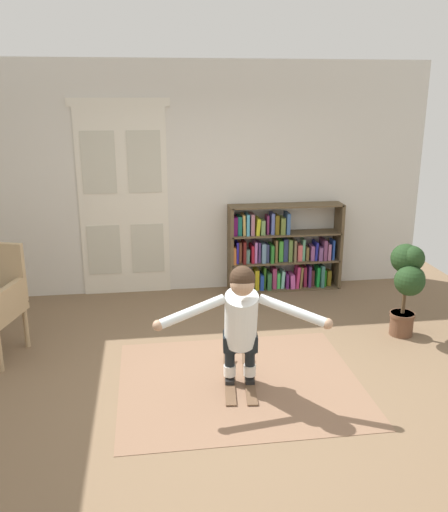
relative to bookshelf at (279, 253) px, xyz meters
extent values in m
plane|color=brown|center=(-1.07, -2.39, -0.50)|extent=(7.20, 7.20, 0.00)
cube|color=silver|center=(-1.07, 0.21, 0.95)|extent=(6.00, 0.10, 2.90)
cube|color=silver|center=(-2.25, 0.16, 0.68)|extent=(0.55, 0.04, 2.35)
cube|color=beige|center=(-2.25, 0.14, 1.20)|extent=(0.41, 0.01, 0.76)
cube|color=beige|center=(-2.25, 0.14, 0.09)|extent=(0.41, 0.01, 0.64)
cube|color=silver|center=(-1.70, 0.16, 0.68)|extent=(0.55, 0.04, 2.35)
cube|color=beige|center=(-1.70, 0.14, 1.20)|extent=(0.41, 0.01, 0.76)
cube|color=beige|center=(-1.70, 0.14, 0.09)|extent=(0.41, 0.01, 0.64)
cube|color=silver|center=(-1.98, 0.16, 1.90)|extent=(1.22, 0.04, 0.10)
cube|color=#836149|center=(-0.93, -2.36, -0.49)|extent=(2.15, 1.82, 0.01)
cube|color=brown|center=(-0.65, 0.00, 0.07)|extent=(0.04, 0.30, 1.13)
cube|color=brown|center=(0.79, 0.00, 0.07)|extent=(0.04, 0.30, 1.13)
cube|color=brown|center=(0.07, 0.00, -0.49)|extent=(1.44, 0.30, 0.02)
cube|color=brown|center=(0.07, 0.00, -0.11)|extent=(1.44, 0.30, 0.02)
cube|color=brown|center=(0.07, 0.00, 0.26)|extent=(1.44, 0.30, 0.02)
cube|color=brown|center=(0.07, 0.00, 0.63)|extent=(1.44, 0.30, 0.02)
cube|color=#42BE61|center=(-0.61, -0.02, -0.34)|extent=(0.03, 0.14, 0.26)
cube|color=olive|center=(-0.56, 0.02, -0.38)|extent=(0.06, 0.15, 0.20)
cube|color=brown|center=(-0.48, 0.00, -0.34)|extent=(0.05, 0.16, 0.27)
cube|color=brown|center=(-0.43, -0.02, -0.35)|extent=(0.03, 0.22, 0.26)
cube|color=#2E5454|center=(-0.38, -0.01, -0.38)|extent=(0.05, 0.22, 0.19)
cube|color=gold|center=(-0.31, 0.01, -0.34)|extent=(0.05, 0.22, 0.27)
cube|color=#1F41AB|center=(-0.25, 0.00, -0.38)|extent=(0.04, 0.24, 0.20)
cube|color=#30691B|center=(-0.20, 0.01, -0.33)|extent=(0.03, 0.19, 0.30)
cube|color=#2C6236|center=(-0.15, -0.01, -0.36)|extent=(0.05, 0.23, 0.22)
cube|color=#A63867|center=(-0.07, 0.01, -0.34)|extent=(0.05, 0.18, 0.28)
cube|color=#42C955|center=(-0.02, 0.01, -0.37)|extent=(0.04, 0.17, 0.21)
cube|color=#88D4C9|center=(0.04, 0.01, -0.36)|extent=(0.05, 0.18, 0.24)
cube|color=#5F2169|center=(0.10, 0.01, -0.38)|extent=(0.03, 0.22, 0.19)
cube|color=#D057AD|center=(0.17, -0.01, -0.38)|extent=(0.07, 0.21, 0.19)
cube|color=#C4336D|center=(0.24, -0.01, -0.33)|extent=(0.06, 0.19, 0.29)
cube|color=brown|center=(0.29, 0.02, -0.33)|extent=(0.05, 0.24, 0.29)
cube|color=maroon|center=(0.35, 0.02, -0.34)|extent=(0.05, 0.16, 0.27)
cube|color=#512B72|center=(0.41, -0.01, -0.33)|extent=(0.03, 0.16, 0.29)
cube|color=#4E2324|center=(0.45, 0.02, -0.36)|extent=(0.05, 0.16, 0.22)
cube|color=green|center=(0.52, 0.00, -0.34)|extent=(0.04, 0.18, 0.27)
cube|color=#376C66|center=(0.57, -0.02, -0.33)|extent=(0.04, 0.23, 0.30)
cube|color=#1C7216|center=(0.62, 0.01, -0.36)|extent=(0.03, 0.20, 0.23)
cube|color=brown|center=(0.68, 0.01, -0.37)|extent=(0.05, 0.14, 0.21)
cube|color=#C46831|center=(-0.61, -0.01, 0.01)|extent=(0.04, 0.22, 0.22)
cube|color=#352CCD|center=(-0.57, 0.01, 0.03)|extent=(0.03, 0.19, 0.28)
cube|color=brown|center=(-0.53, 0.02, 0.03)|extent=(0.03, 0.14, 0.27)
cube|color=#5E1917|center=(-0.48, -0.02, 0.04)|extent=(0.04, 0.21, 0.29)
cube|color=slate|center=(-0.43, -0.01, -0.01)|extent=(0.05, 0.15, 0.18)
cube|color=maroon|center=(-0.37, 0.01, 0.01)|extent=(0.04, 0.22, 0.23)
cube|color=#B46ABB|center=(-0.33, 0.02, 0.03)|extent=(0.03, 0.21, 0.28)
cube|color=#533773|center=(-0.28, 0.00, 0.03)|extent=(0.03, 0.17, 0.27)
cube|color=#6187A3|center=(-0.23, -0.01, 0.02)|extent=(0.05, 0.20, 0.26)
cube|color=#38416D|center=(-0.18, 0.00, 0.01)|extent=(0.04, 0.17, 0.24)
cube|color=#29762A|center=(-0.12, -0.02, 0.01)|extent=(0.04, 0.24, 0.23)
cube|color=brown|center=(-0.07, -0.02, 0.04)|extent=(0.03, 0.20, 0.30)
cube|color=green|center=(0.00, 0.02, 0.03)|extent=(0.05, 0.20, 0.28)
cube|color=navy|center=(0.07, 0.00, 0.04)|extent=(0.06, 0.16, 0.30)
cube|color=olive|center=(0.13, -0.01, 0.04)|extent=(0.05, 0.17, 0.29)
cube|color=brown|center=(0.18, -0.01, 0.04)|extent=(0.03, 0.22, 0.29)
cube|color=#D45F61|center=(0.26, -0.02, 0.00)|extent=(0.06, 0.15, 0.22)
cube|color=#5CA380|center=(0.31, -0.01, 0.04)|extent=(0.03, 0.14, 0.29)
cube|color=brown|center=(0.36, 0.00, -0.01)|extent=(0.04, 0.17, 0.18)
cube|color=#8A4C86|center=(0.43, 0.00, -0.01)|extent=(0.05, 0.18, 0.20)
cube|color=#222597|center=(0.48, 0.01, 0.02)|extent=(0.04, 0.22, 0.25)
cube|color=#734880|center=(0.53, -0.01, -0.01)|extent=(0.05, 0.22, 0.18)
cube|color=#753D67|center=(0.59, 0.00, 0.03)|extent=(0.05, 0.24, 0.27)
cube|color=#A4658F|center=(0.65, 0.00, 0.00)|extent=(0.04, 0.21, 0.21)
cube|color=#2246A2|center=(0.71, -0.02, 0.03)|extent=(0.03, 0.16, 0.27)
cube|color=#5C1353|center=(-0.60, 0.00, 0.39)|extent=(0.06, 0.18, 0.24)
cube|color=#196655|center=(-0.54, 0.02, 0.39)|extent=(0.05, 0.20, 0.24)
cube|color=tan|center=(-0.49, 0.00, 0.40)|extent=(0.04, 0.19, 0.27)
cube|color=#4CA3BF|center=(-0.44, -0.01, 0.40)|extent=(0.04, 0.19, 0.28)
cube|color=#9F6776|center=(-0.38, 0.00, 0.40)|extent=(0.05, 0.21, 0.27)
cube|color=gold|center=(-0.31, 0.00, 0.37)|extent=(0.06, 0.24, 0.22)
cube|color=#6E9355|center=(-0.24, -0.01, 0.36)|extent=(0.05, 0.18, 0.19)
cube|color=#6C2451|center=(-0.17, 0.01, 0.39)|extent=(0.03, 0.15, 0.25)
cube|color=#5767B4|center=(-0.11, 0.00, 0.40)|extent=(0.04, 0.18, 0.27)
cube|color=brown|center=(-0.06, -0.01, 0.39)|extent=(0.05, 0.19, 0.25)
cube|color=olive|center=(0.01, -0.01, 0.37)|extent=(0.06, 0.21, 0.22)
cube|color=#395C91|center=(0.08, -0.01, 0.40)|extent=(0.05, 0.22, 0.27)
cylinder|color=tan|center=(-2.96, -1.33, -0.29)|extent=(0.06, 0.06, 0.42)
cube|color=tan|center=(-3.03, -1.58, 0.12)|extent=(0.21, 0.55, 0.28)
cylinder|color=brown|center=(0.97, -1.60, -0.37)|extent=(0.25, 0.25, 0.25)
cylinder|color=brown|center=(0.97, -1.60, -0.26)|extent=(0.26, 0.26, 0.04)
cylinder|color=#4C3823|center=(0.97, -1.60, -0.06)|extent=(0.04, 0.04, 0.36)
sphere|color=#1E3919|center=(0.97, -1.53, 0.35)|extent=(0.31, 0.31, 0.31)
sphere|color=#1E3919|center=(1.02, -1.58, 0.36)|extent=(0.27, 0.27, 0.27)
sphere|color=#1E3919|center=(0.95, -1.71, 0.16)|extent=(0.31, 0.31, 0.31)
sphere|color=#1E3919|center=(1.01, -1.66, 0.17)|extent=(0.25, 0.25, 0.25)
sphere|color=#1E3919|center=(1.01, -1.61, 0.38)|extent=(0.23, 0.23, 0.23)
cube|color=brown|center=(-1.02, -2.35, -0.48)|extent=(0.18, 0.81, 0.01)
cube|color=brown|center=(-0.98, -1.98, -0.45)|extent=(0.10, 0.12, 0.06)
cube|color=black|center=(-1.02, -2.37, -0.46)|extent=(0.09, 0.13, 0.04)
cube|color=brown|center=(-0.84, -2.37, -0.48)|extent=(0.18, 0.81, 0.01)
cube|color=brown|center=(-0.80, -2.00, -0.45)|extent=(0.10, 0.12, 0.06)
cube|color=black|center=(-0.84, -2.39, -0.46)|extent=(0.09, 0.13, 0.04)
cylinder|color=white|center=(-1.02, -2.35, -0.37)|extent=(0.12, 0.12, 0.10)
cylinder|color=black|center=(-1.02, -2.35, -0.17)|extent=(0.10, 0.10, 0.30)
cylinder|color=black|center=(-1.02, -2.38, -0.07)|extent=(0.12, 0.12, 0.22)
cylinder|color=white|center=(-0.84, -2.37, -0.37)|extent=(0.12, 0.12, 0.10)
cylinder|color=black|center=(-0.84, -2.37, -0.17)|extent=(0.10, 0.10, 0.30)
cylinder|color=black|center=(-0.84, -2.40, -0.07)|extent=(0.12, 0.12, 0.22)
cube|color=black|center=(-0.93, -2.39, -0.07)|extent=(0.32, 0.21, 0.14)
cylinder|color=white|center=(-0.94, -2.47, 0.17)|extent=(0.33, 0.47, 0.58)
sphere|color=tan|center=(-0.96, -2.62, 0.55)|extent=(0.22, 0.22, 0.20)
sphere|color=#382619|center=(-0.96, -2.61, 0.59)|extent=(0.23, 0.23, 0.21)
cylinder|color=white|center=(-1.37, -2.62, 0.33)|extent=(0.58, 0.23, 0.21)
sphere|color=tan|center=(-1.65, -2.69, 0.26)|extent=(0.10, 0.10, 0.09)
cylinder|color=white|center=(-0.56, -2.71, 0.33)|extent=(0.55, 0.35, 0.21)
sphere|color=tan|center=(-0.31, -2.85, 0.26)|extent=(0.10, 0.10, 0.09)
camera|label=1|loc=(-1.70, -6.70, 2.03)|focal=38.44mm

